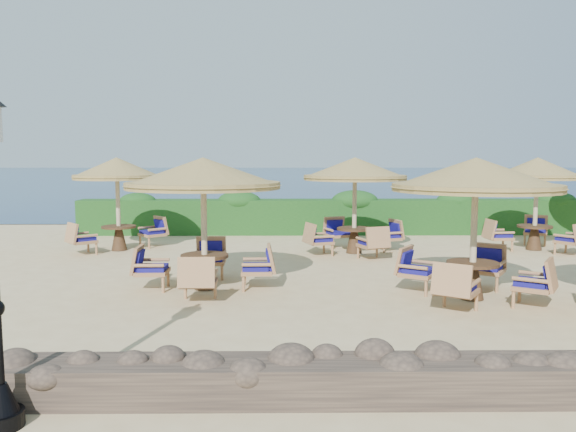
{
  "coord_description": "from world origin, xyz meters",
  "views": [
    {
      "loc": [
        -2.02,
        -12.13,
        2.66
      ],
      "look_at": [
        -1.88,
        0.8,
        1.3
      ],
      "focal_mm": 35.0,
      "sensor_mm": 36.0,
      "label": 1
    }
  ],
  "objects_px": {
    "cafe_set_0": "(204,196)",
    "cafe_set_4": "(355,187)",
    "cafe_set_5": "(537,187)",
    "cafe_set_1": "(475,199)",
    "cafe_set_3": "(117,183)"
  },
  "relations": [
    {
      "from": "cafe_set_1",
      "to": "cafe_set_3",
      "type": "relative_size",
      "value": 1.17
    },
    {
      "from": "cafe_set_3",
      "to": "cafe_set_5",
      "type": "distance_m",
      "value": 11.92
    },
    {
      "from": "cafe_set_1",
      "to": "cafe_set_5",
      "type": "distance_m",
      "value": 6.7
    },
    {
      "from": "cafe_set_0",
      "to": "cafe_set_3",
      "type": "xyz_separation_m",
      "value": [
        -3.1,
        4.77,
        0.04
      ]
    },
    {
      "from": "cafe_set_4",
      "to": "cafe_set_0",
      "type": "bearing_deg",
      "value": -130.08
    },
    {
      "from": "cafe_set_0",
      "to": "cafe_set_4",
      "type": "height_order",
      "value": "same"
    },
    {
      "from": "cafe_set_4",
      "to": "cafe_set_5",
      "type": "xyz_separation_m",
      "value": [
        5.25,
        0.49,
        -0.02
      ]
    },
    {
      "from": "cafe_set_5",
      "to": "cafe_set_0",
      "type": "bearing_deg",
      "value": -151.81
    },
    {
      "from": "cafe_set_1",
      "to": "cafe_set_3",
      "type": "bearing_deg",
      "value": 145.59
    },
    {
      "from": "cafe_set_5",
      "to": "cafe_set_1",
      "type": "bearing_deg",
      "value": -123.38
    },
    {
      "from": "cafe_set_3",
      "to": "cafe_set_4",
      "type": "height_order",
      "value": "same"
    },
    {
      "from": "cafe_set_1",
      "to": "cafe_set_3",
      "type": "xyz_separation_m",
      "value": [
        -8.23,
        5.64,
        0.04
      ]
    },
    {
      "from": "cafe_set_0",
      "to": "cafe_set_1",
      "type": "bearing_deg",
      "value": -9.65
    },
    {
      "from": "cafe_set_4",
      "to": "cafe_set_5",
      "type": "bearing_deg",
      "value": 5.32
    },
    {
      "from": "cafe_set_5",
      "to": "cafe_set_3",
      "type": "bearing_deg",
      "value": 179.81
    }
  ]
}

